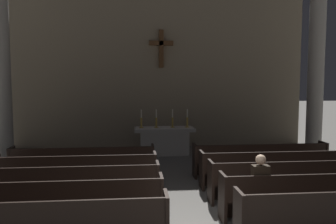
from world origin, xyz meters
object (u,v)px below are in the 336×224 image
at_px(altar, 164,140).
at_px(candlestick_inner_left, 156,122).
at_px(pew_right_row_3, 293,180).
at_px(pew_left_row_4, 77,173).
at_px(candlestick_inner_right, 172,122).
at_px(lone_worshipper, 259,185).
at_px(column_left_second, 2,75).
at_px(pew_right_row_2, 317,195).
at_px(pew_left_row_5, 83,163).
at_px(pew_right_row_4, 275,168).
at_px(pew_left_row_3, 69,186).
at_px(pew_left_row_2, 58,203).
at_px(pew_right_row_5, 260,159).
at_px(candlestick_outer_right, 187,121).
at_px(candlestick_outer_left, 141,122).
at_px(column_right_second, 316,75).

relative_size(altar, candlestick_inner_left, 3.28).
relative_size(pew_right_row_3, altar, 1.75).
distance_m(pew_left_row_4, candlestick_inner_right, 5.09).
bearing_deg(lone_worshipper, pew_left_row_4, 151.62).
bearing_deg(column_left_second, pew_right_row_2, -35.82).
relative_size(pew_left_row_5, pew_right_row_4, 1.00).
bearing_deg(column_left_second, candlestick_inner_right, 5.17).
bearing_deg(pew_right_row_4, pew_left_row_3, -168.14).
xyz_separation_m(pew_left_row_2, lone_worshipper, (3.80, 0.04, 0.22)).
relative_size(pew_right_row_5, altar, 1.75).
bearing_deg(pew_left_row_5, pew_left_row_2, -90.00).
height_order(pew_left_row_4, pew_right_row_2, same).
xyz_separation_m(altar, lone_worshipper, (1.31, -6.24, 0.16)).
bearing_deg(altar, pew_right_row_2, -68.36).
xyz_separation_m(pew_left_row_4, pew_right_row_4, (4.99, 0.00, 0.00)).
bearing_deg(pew_left_row_3, pew_right_row_2, -11.86).
relative_size(pew_left_row_3, lone_worshipper, 2.92).
relative_size(pew_right_row_2, pew_right_row_5, 1.00).
relative_size(column_left_second, lone_worshipper, 4.56).
xyz_separation_m(column_left_second, altar, (5.49, 0.52, -2.39)).
bearing_deg(candlestick_outer_right, pew_right_row_4, -68.58).
bearing_deg(candlestick_inner_right, pew_right_row_3, -67.27).
bearing_deg(candlestick_inner_left, pew_left_row_5, -124.92).
bearing_deg(pew_left_row_2, pew_right_row_4, 22.79).
distance_m(pew_left_row_3, lone_worshipper, 3.94).
xyz_separation_m(pew_right_row_2, candlestick_outer_left, (-3.34, 6.28, 0.75)).
bearing_deg(column_right_second, candlestick_inner_right, 174.24).
bearing_deg(pew_left_row_2, pew_right_row_3, 11.86).
xyz_separation_m(pew_left_row_5, candlestick_outer_right, (3.34, 3.14, 0.75)).
bearing_deg(column_right_second, pew_right_row_2, -117.47).
relative_size(pew_right_row_5, candlestick_inner_left, 5.76).
bearing_deg(pew_left_row_2, pew_left_row_3, 90.00).
distance_m(pew_left_row_2, pew_left_row_5, 3.14).
distance_m(pew_left_row_5, candlestick_inner_right, 4.27).
bearing_deg(candlestick_outer_left, lone_worshipper, -70.90).
bearing_deg(altar, pew_right_row_3, -64.54).
bearing_deg(column_left_second, altar, 5.45).
distance_m(pew_right_row_4, candlestick_outer_right, 4.56).
height_order(pew_right_row_2, candlestick_inner_right, candlestick_inner_right).
distance_m(pew_right_row_2, candlestick_inner_left, 6.92).
xyz_separation_m(pew_right_row_5, candlestick_outer_left, (-3.34, 3.14, 0.75)).
xyz_separation_m(pew_left_row_4, candlestick_outer_right, (3.34, 4.19, 0.75)).
bearing_deg(candlestick_outer_right, pew_left_row_3, -122.56).
bearing_deg(column_left_second, column_right_second, 0.00).
height_order(pew_left_row_2, candlestick_outer_right, candlestick_outer_right).
relative_size(pew_left_row_3, pew_right_row_2, 1.00).
bearing_deg(lone_worshipper, pew_left_row_5, 140.80).
distance_m(pew_right_row_3, pew_right_row_5, 2.09).
relative_size(column_left_second, candlestick_outer_left, 8.98).
relative_size(pew_right_row_2, candlestick_inner_right, 5.76).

